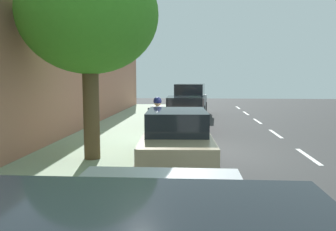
{
  "coord_description": "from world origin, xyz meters",
  "views": [
    {
      "loc": [
        0.31,
        10.52,
        2.39
      ],
      "look_at": [
        1.05,
        0.81,
        1.3
      ],
      "focal_mm": 36.45,
      "sensor_mm": 36.0,
      "label": 1
    }
  ],
  "objects_px": {
    "parked_sedan_red_second": "(184,114)",
    "cyclist_with_backpack": "(157,118)",
    "parked_sedan_tan_mid": "(177,139)",
    "fire_hydrant": "(158,112)",
    "bicycle_at_curb": "(162,142)",
    "street_tree_near_cyclist": "(89,15)",
    "parked_suv_grey_nearest": "(190,99)"
  },
  "relations": [
    {
      "from": "parked_suv_grey_nearest",
      "to": "parked_sedan_tan_mid",
      "type": "height_order",
      "value": "parked_suv_grey_nearest"
    },
    {
      "from": "parked_sedan_tan_mid",
      "to": "cyclist_with_backpack",
      "type": "xyz_separation_m",
      "value": [
        0.75,
        -1.97,
        0.33
      ]
    },
    {
      "from": "cyclist_with_backpack",
      "to": "fire_hydrant",
      "type": "distance_m",
      "value": 6.93
    },
    {
      "from": "parked_sedan_tan_mid",
      "to": "cyclist_with_backpack",
      "type": "bearing_deg",
      "value": -69.02
    },
    {
      "from": "parked_sedan_tan_mid",
      "to": "bicycle_at_curb",
      "type": "relative_size",
      "value": 3.52
    },
    {
      "from": "parked_sedan_tan_mid",
      "to": "street_tree_near_cyclist",
      "type": "xyz_separation_m",
      "value": [
        2.36,
        -0.11,
        3.28
      ]
    },
    {
      "from": "parked_suv_grey_nearest",
      "to": "fire_hydrant",
      "type": "relative_size",
      "value": 5.74
    },
    {
      "from": "cyclist_with_backpack",
      "to": "fire_hydrant",
      "type": "height_order",
      "value": "cyclist_with_backpack"
    },
    {
      "from": "parked_sedan_red_second",
      "to": "parked_sedan_tan_mid",
      "type": "height_order",
      "value": "same"
    },
    {
      "from": "parked_sedan_tan_mid",
      "to": "fire_hydrant",
      "type": "distance_m",
      "value": 8.96
    },
    {
      "from": "bicycle_at_curb",
      "to": "fire_hydrant",
      "type": "relative_size",
      "value": 1.52
    },
    {
      "from": "parked_suv_grey_nearest",
      "to": "parked_sedan_red_second",
      "type": "distance_m",
      "value": 5.95
    },
    {
      "from": "parked_sedan_tan_mid",
      "to": "cyclist_with_backpack",
      "type": "height_order",
      "value": "cyclist_with_backpack"
    },
    {
      "from": "bicycle_at_curb",
      "to": "parked_sedan_tan_mid",
      "type": "bearing_deg",
      "value": 109.49
    },
    {
      "from": "parked_sedan_tan_mid",
      "to": "street_tree_near_cyclist",
      "type": "distance_m",
      "value": 4.04
    },
    {
      "from": "bicycle_at_curb",
      "to": "fire_hydrant",
      "type": "distance_m",
      "value": 7.39
    },
    {
      "from": "parked_sedan_red_second",
      "to": "fire_hydrant",
      "type": "xyz_separation_m",
      "value": [
        1.44,
        -2.42,
        -0.19
      ]
    },
    {
      "from": "parked_sedan_tan_mid",
      "to": "parked_sedan_red_second",
      "type": "bearing_deg",
      "value": -90.15
    },
    {
      "from": "parked_suv_grey_nearest",
      "to": "parked_sedan_tan_mid",
      "type": "distance_m",
      "value": 12.36
    },
    {
      "from": "parked_suv_grey_nearest",
      "to": "parked_sedan_tan_mid",
      "type": "relative_size",
      "value": 1.07
    },
    {
      "from": "bicycle_at_curb",
      "to": "parked_suv_grey_nearest",
      "type": "bearing_deg",
      "value": -93.97
    },
    {
      "from": "parked_sedan_tan_mid",
      "to": "fire_hydrant",
      "type": "relative_size",
      "value": 5.34
    },
    {
      "from": "bicycle_at_curb",
      "to": "fire_hydrant",
      "type": "xyz_separation_m",
      "value": [
        0.9,
        -7.34,
        0.2
      ]
    },
    {
      "from": "parked_sedan_red_second",
      "to": "fire_hydrant",
      "type": "bearing_deg",
      "value": -59.2
    },
    {
      "from": "parked_suv_grey_nearest",
      "to": "cyclist_with_backpack",
      "type": "distance_m",
      "value": 10.43
    },
    {
      "from": "street_tree_near_cyclist",
      "to": "fire_hydrant",
      "type": "height_order",
      "value": "street_tree_near_cyclist"
    },
    {
      "from": "parked_sedan_red_second",
      "to": "cyclist_with_backpack",
      "type": "height_order",
      "value": "cyclist_with_backpack"
    },
    {
      "from": "parked_sedan_red_second",
      "to": "street_tree_near_cyclist",
      "type": "xyz_separation_m",
      "value": [
        2.38,
        6.31,
        3.28
      ]
    },
    {
      "from": "bicycle_at_curb",
      "to": "cyclist_with_backpack",
      "type": "bearing_deg",
      "value": -64.39
    },
    {
      "from": "parked_sedan_tan_mid",
      "to": "bicycle_at_curb",
      "type": "height_order",
      "value": "parked_sedan_tan_mid"
    },
    {
      "from": "parked_sedan_tan_mid",
      "to": "fire_hydrant",
      "type": "height_order",
      "value": "parked_sedan_tan_mid"
    },
    {
      "from": "parked_sedan_red_second",
      "to": "parked_sedan_tan_mid",
      "type": "xyz_separation_m",
      "value": [
        0.02,
        6.42,
        0.0
      ]
    }
  ]
}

